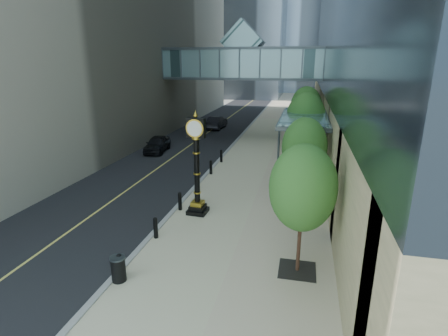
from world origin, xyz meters
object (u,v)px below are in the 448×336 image
at_px(pedestrian, 296,180).
at_px(car_far, 217,122).
at_px(street_clock, 197,172).
at_px(car_near, 157,144).
at_px(trash_bin, 118,270).

height_order(pedestrian, car_far, pedestrian).
xyz_separation_m(street_clock, pedestrian, (4.90, 4.20, -1.50)).
distance_m(pedestrian, car_near, 14.53).
relative_size(street_clock, car_far, 1.18).
relative_size(car_near, car_far, 0.92).
distance_m(street_clock, trash_bin, 6.68).
xyz_separation_m(pedestrian, car_near, (-12.29, 7.74, -0.12)).
xyz_separation_m(street_clock, trash_bin, (-1.04, -6.34, -1.82)).
height_order(car_near, car_far, car_far).
relative_size(pedestrian, car_near, 0.38).
bearing_deg(trash_bin, street_clock, 80.69).
bearing_deg(pedestrian, car_near, -24.85).
bearing_deg(car_far, car_near, 81.40).
height_order(street_clock, car_near, street_clock).
bearing_deg(trash_bin, car_far, 97.42).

